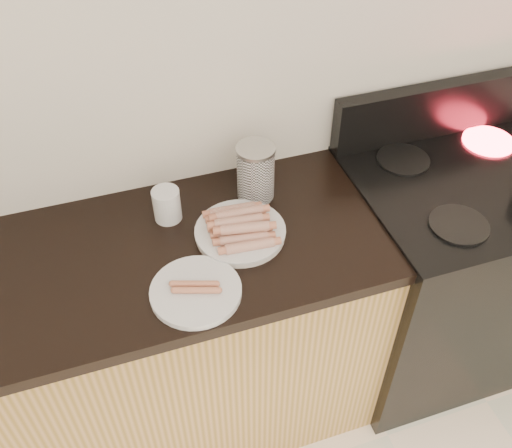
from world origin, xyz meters
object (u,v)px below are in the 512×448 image
object	(u,v)px
stove	(443,273)
mug	(167,205)
canister	(256,172)
side_plate	(196,291)
main_plate	(240,233)

from	to	relation	value
stove	mug	bearing A→B (deg)	171.10
stove	mug	size ratio (longest dim) A/B	8.66
canister	side_plate	bearing A→B (deg)	-129.96
side_plate	mug	xyz separation A→B (m)	(-0.01, 0.32, 0.04)
mug	side_plate	bearing A→B (deg)	-88.72
side_plate	mug	bearing A→B (deg)	91.28
stove	canister	xyz separation A→B (m)	(-0.70, 0.17, 0.54)
stove	canister	size ratio (longest dim) A/B	4.86
main_plate	side_plate	xyz separation A→B (m)	(-0.18, -0.18, 0.00)
canister	mug	bearing A→B (deg)	-176.86
canister	mug	world-z (taller)	canister
stove	mug	distance (m)	1.12
main_plate	side_plate	distance (m)	0.25
main_plate	canister	bearing A→B (deg)	57.65
side_plate	canister	bearing A→B (deg)	50.04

